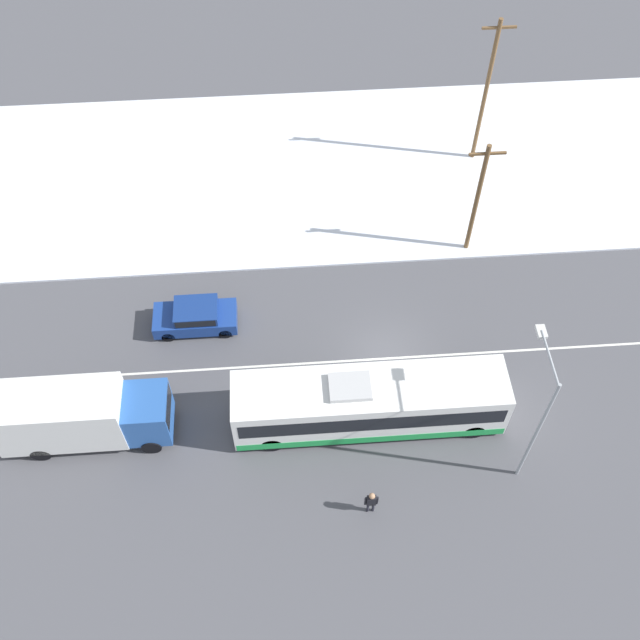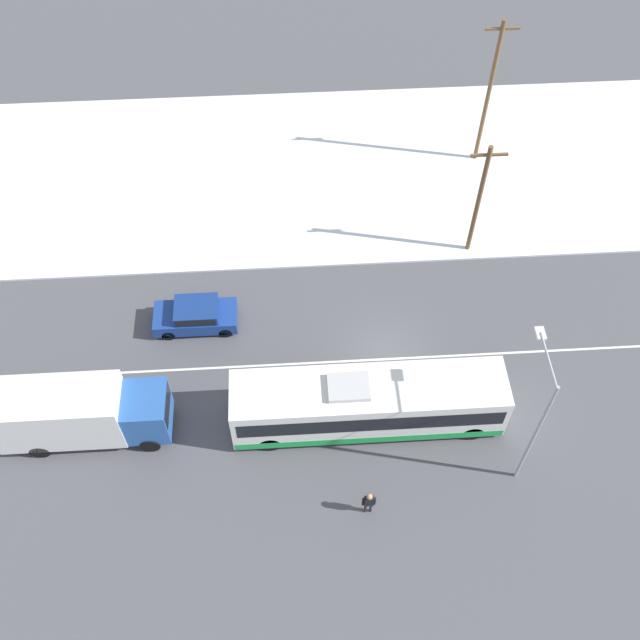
{
  "view_description": "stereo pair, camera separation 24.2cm",
  "coord_description": "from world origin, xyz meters",
  "views": [
    {
      "loc": [
        -4.69,
        -19.81,
        30.22
      ],
      "look_at": [
        -3.15,
        1.52,
        1.4
      ],
      "focal_mm": 42.0,
      "sensor_mm": 36.0,
      "label": 1
    },
    {
      "loc": [
        -4.45,
        -19.83,
        30.22
      ],
      "look_at": [
        -3.15,
        1.52,
        1.4
      ],
      "focal_mm": 42.0,
      "sensor_mm": 36.0,
      "label": 2
    }
  ],
  "objects": [
    {
      "name": "sedan_car",
      "position": [
        -9.21,
        2.66,
        0.8
      ],
      "size": [
        4.08,
        1.8,
        1.48
      ],
      "rotation": [
        0.0,
        0.0,
        3.14
      ],
      "color": "navy",
      "rests_on": "ground_plane"
    },
    {
      "name": "utility_pole_roadside",
      "position": [
        5.16,
        6.83,
        3.74
      ],
      "size": [
        1.8,
        0.24,
        7.13
      ],
      "color": "brown",
      "rests_on": "ground_plane"
    },
    {
      "name": "snow_lot",
      "position": [
        0.0,
        13.47,
        0.06
      ],
      "size": [
        80.0,
        14.77,
        0.12
      ],
      "color": "silver",
      "rests_on": "ground_plane"
    },
    {
      "name": "pedestrian_at_stop",
      "position": [
        -1.68,
        -7.62,
        1.0
      ],
      "size": [
        0.59,
        0.26,
        1.63
      ],
      "color": "#23232D",
      "rests_on": "ground_plane"
    },
    {
      "name": "box_truck",
      "position": [
        -13.94,
        -3.13,
        1.81
      ],
      "size": [
        7.43,
        2.3,
        3.29
      ],
      "color": "silver",
      "rests_on": "ground_plane"
    },
    {
      "name": "streetlamp",
      "position": [
        4.91,
        -5.81,
        4.68
      ],
      "size": [
        0.36,
        2.87,
        7.34
      ],
      "color": "#9EA3A8",
      "rests_on": "ground_plane"
    },
    {
      "name": "utility_pole_snowlot",
      "position": [
        6.9,
        14.01,
        4.74
      ],
      "size": [
        1.8,
        0.24,
        9.09
      ],
      "color": "brown",
      "rests_on": "ground_plane"
    },
    {
      "name": "ground_plane",
      "position": [
        0.0,
        0.0,
        0.0
      ],
      "size": [
        120.0,
        120.0,
        0.0
      ],
      "primitive_type": "plane",
      "color": "#4C4C51"
    },
    {
      "name": "city_bus",
      "position": [
        -1.32,
        -3.29,
        1.53
      ],
      "size": [
        12.02,
        2.57,
        3.12
      ],
      "color": "white",
      "rests_on": "ground_plane"
    },
    {
      "name": "lane_marking_center",
      "position": [
        0.0,
        0.0,
        0.0
      ],
      "size": [
        60.0,
        0.12,
        0.0
      ],
      "color": "silver",
      "rests_on": "ground_plane"
    }
  ]
}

